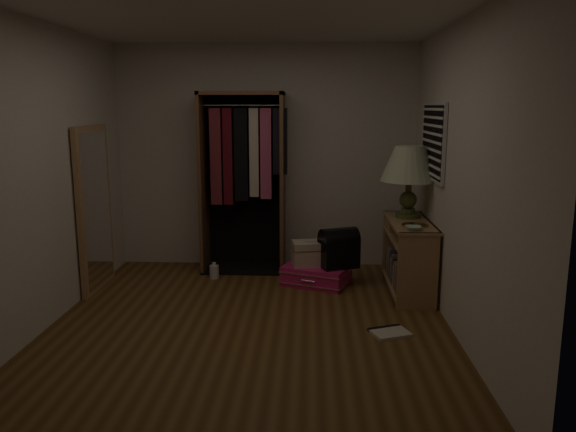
{
  "coord_description": "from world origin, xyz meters",
  "views": [
    {
      "loc": [
        0.53,
        -4.6,
        1.89
      ],
      "look_at": [
        0.3,
        0.95,
        0.8
      ],
      "focal_mm": 35.0,
      "sensor_mm": 36.0,
      "label": 1
    }
  ],
  "objects_px": {
    "console_bookshelf": "(408,255)",
    "floor_mirror": "(95,209)",
    "open_wardrobe": "(244,167)",
    "table_lamp": "(410,165)",
    "train_case": "(310,253)",
    "white_jug": "(214,271)",
    "pink_suitcase": "(316,275)",
    "black_bag": "(339,247)"
  },
  "relations": [
    {
      "from": "pink_suitcase",
      "to": "table_lamp",
      "type": "bearing_deg",
      "value": 19.72
    },
    {
      "from": "console_bookshelf",
      "to": "white_jug",
      "type": "relative_size",
      "value": 6.21
    },
    {
      "from": "open_wardrobe",
      "to": "black_bag",
      "type": "relative_size",
      "value": 4.49
    },
    {
      "from": "console_bookshelf",
      "to": "table_lamp",
      "type": "distance_m",
      "value": 0.92
    },
    {
      "from": "console_bookshelf",
      "to": "train_case",
      "type": "distance_m",
      "value": 1.02
    },
    {
      "from": "black_bag",
      "to": "table_lamp",
      "type": "height_order",
      "value": "table_lamp"
    },
    {
      "from": "open_wardrobe",
      "to": "train_case",
      "type": "relative_size",
      "value": 4.81
    },
    {
      "from": "pink_suitcase",
      "to": "black_bag",
      "type": "height_order",
      "value": "black_bag"
    },
    {
      "from": "floor_mirror",
      "to": "open_wardrobe",
      "type": "bearing_deg",
      "value": 27.7
    },
    {
      "from": "open_wardrobe",
      "to": "table_lamp",
      "type": "height_order",
      "value": "open_wardrobe"
    },
    {
      "from": "console_bookshelf",
      "to": "open_wardrobe",
      "type": "relative_size",
      "value": 0.55
    },
    {
      "from": "black_bag",
      "to": "white_jug",
      "type": "height_order",
      "value": "black_bag"
    },
    {
      "from": "floor_mirror",
      "to": "black_bag",
      "type": "relative_size",
      "value": 3.72
    },
    {
      "from": "floor_mirror",
      "to": "pink_suitcase",
      "type": "height_order",
      "value": "floor_mirror"
    },
    {
      "from": "black_bag",
      "to": "open_wardrobe",
      "type": "bearing_deg",
      "value": 128.65
    },
    {
      "from": "console_bookshelf",
      "to": "table_lamp",
      "type": "relative_size",
      "value": 1.51
    },
    {
      "from": "floor_mirror",
      "to": "pink_suitcase",
      "type": "relative_size",
      "value": 2.09
    },
    {
      "from": "train_case",
      "to": "white_jug",
      "type": "bearing_deg",
      "value": 162.01
    },
    {
      "from": "floor_mirror",
      "to": "white_jug",
      "type": "xyz_separation_m",
      "value": [
        1.16,
        0.38,
        -0.77
      ]
    },
    {
      "from": "console_bookshelf",
      "to": "table_lamp",
      "type": "height_order",
      "value": "table_lamp"
    },
    {
      "from": "pink_suitcase",
      "to": "white_jug",
      "type": "height_order",
      "value": "pink_suitcase"
    },
    {
      "from": "train_case",
      "to": "black_bag",
      "type": "bearing_deg",
      "value": -21.37
    },
    {
      "from": "open_wardrobe",
      "to": "train_case",
      "type": "xyz_separation_m",
      "value": [
        0.77,
        -0.54,
        -0.86
      ]
    },
    {
      "from": "console_bookshelf",
      "to": "table_lamp",
      "type": "xyz_separation_m",
      "value": [
        0.01,
        0.15,
        0.91
      ]
    },
    {
      "from": "open_wardrobe",
      "to": "floor_mirror",
      "type": "bearing_deg",
      "value": -152.3
    },
    {
      "from": "console_bookshelf",
      "to": "white_jug",
      "type": "xyz_separation_m",
      "value": [
        -2.08,
        0.34,
        -0.31
      ]
    },
    {
      "from": "open_wardrobe",
      "to": "table_lamp",
      "type": "relative_size",
      "value": 2.76
    },
    {
      "from": "console_bookshelf",
      "to": "black_bag",
      "type": "distance_m",
      "value": 0.72
    },
    {
      "from": "white_jug",
      "to": "table_lamp",
      "type": "bearing_deg",
      "value": -5.26
    },
    {
      "from": "console_bookshelf",
      "to": "floor_mirror",
      "type": "xyz_separation_m",
      "value": [
        -3.24,
        -0.04,
        0.46
      ]
    },
    {
      "from": "black_bag",
      "to": "white_jug",
      "type": "distance_m",
      "value": 1.43
    },
    {
      "from": "floor_mirror",
      "to": "train_case",
      "type": "bearing_deg",
      "value": 5.87
    },
    {
      "from": "pink_suitcase",
      "to": "train_case",
      "type": "xyz_separation_m",
      "value": [
        -0.07,
        0.01,
        0.24
      ]
    },
    {
      "from": "open_wardrobe",
      "to": "pink_suitcase",
      "type": "height_order",
      "value": "open_wardrobe"
    },
    {
      "from": "console_bookshelf",
      "to": "pink_suitcase",
      "type": "relative_size",
      "value": 1.38
    },
    {
      "from": "train_case",
      "to": "open_wardrobe",
      "type": "bearing_deg",
      "value": 134.97
    },
    {
      "from": "open_wardrobe",
      "to": "table_lamp",
      "type": "xyz_separation_m",
      "value": [
        1.78,
        -0.58,
        0.09
      ]
    },
    {
      "from": "floor_mirror",
      "to": "pink_suitcase",
      "type": "xyz_separation_m",
      "value": [
        2.3,
        0.22,
        -0.75
      ]
    },
    {
      "from": "open_wardrobe",
      "to": "pink_suitcase",
      "type": "distance_m",
      "value": 1.49
    },
    {
      "from": "open_wardrobe",
      "to": "table_lamp",
      "type": "distance_m",
      "value": 1.87
    },
    {
      "from": "floor_mirror",
      "to": "pink_suitcase",
      "type": "distance_m",
      "value": 2.43
    },
    {
      "from": "floor_mirror",
      "to": "console_bookshelf",
      "type": "bearing_deg",
      "value": 0.71
    }
  ]
}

